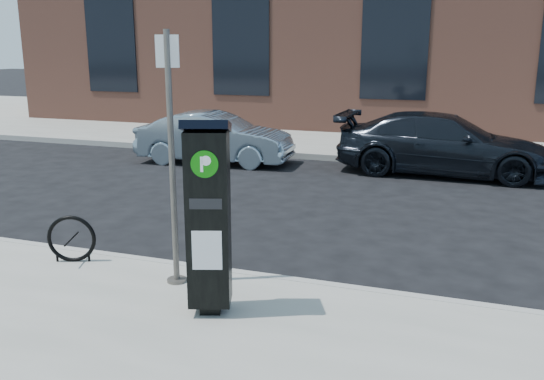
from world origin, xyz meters
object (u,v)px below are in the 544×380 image
at_px(sign_pole, 172,163).
at_px(car_dark, 443,144).
at_px(bike_rack, 72,239).
at_px(parking_kiosk, 208,216).
at_px(car_silver, 215,138).

relative_size(sign_pole, car_dark, 0.60).
distance_m(sign_pole, bike_rack, 1.91).
height_order(sign_pole, car_dark, sign_pole).
distance_m(bike_rack, car_dark, 8.70).
relative_size(parking_kiosk, car_dark, 0.42).
height_order(sign_pole, bike_rack, sign_pole).
bearing_deg(sign_pole, car_dark, 54.25).
distance_m(parking_kiosk, sign_pole, 0.99).
xyz_separation_m(sign_pole, car_dark, (2.47, 7.84, -0.87)).
bearing_deg(sign_pole, car_silver, 93.52).
relative_size(parking_kiosk, car_silver, 0.52).
height_order(bike_rack, car_dark, car_dark).
xyz_separation_m(bike_rack, car_dark, (4.03, 7.71, 0.24)).
relative_size(car_silver, car_dark, 0.81).
height_order(car_silver, car_dark, car_dark).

